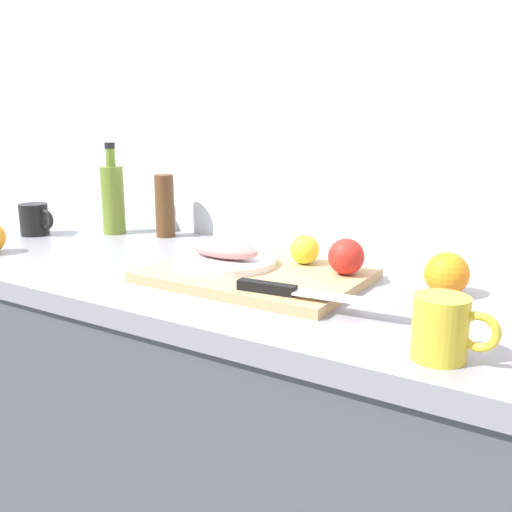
{
  "coord_description": "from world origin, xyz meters",
  "views": [
    {
      "loc": [
        0.81,
        -0.96,
        1.22
      ],
      "look_at": [
        0.22,
        -0.02,
        0.95
      ],
      "focal_mm": 39.84,
      "sensor_mm": 36.0,
      "label": 1
    }
  ],
  "objects_px": {
    "chef_knife": "(294,291)",
    "coffee_mug_1": "(35,219)",
    "olive_oil_bottle": "(113,198)",
    "pepper_mill": "(165,206)",
    "cutting_board": "(256,275)",
    "fish_fillet": "(224,249)",
    "white_plate": "(224,261)",
    "orange_0": "(447,274)",
    "coffee_mug_0": "(443,328)",
    "lemon_0": "(305,250)"
  },
  "relations": [
    {
      "from": "cutting_board",
      "to": "chef_knife",
      "type": "relative_size",
      "value": 1.47
    },
    {
      "from": "olive_oil_bottle",
      "to": "pepper_mill",
      "type": "distance_m",
      "value": 0.16
    },
    {
      "from": "fish_fillet",
      "to": "coffee_mug_0",
      "type": "height_order",
      "value": "coffee_mug_0"
    },
    {
      "from": "white_plate",
      "to": "coffee_mug_1",
      "type": "xyz_separation_m",
      "value": [
        -0.69,
        0.06,
        0.02
      ]
    },
    {
      "from": "white_plate",
      "to": "coffee_mug_1",
      "type": "height_order",
      "value": "coffee_mug_1"
    },
    {
      "from": "orange_0",
      "to": "pepper_mill",
      "type": "xyz_separation_m",
      "value": [
        -0.8,
        0.14,
        0.04
      ]
    },
    {
      "from": "olive_oil_bottle",
      "to": "pepper_mill",
      "type": "xyz_separation_m",
      "value": [
        0.16,
        0.04,
        -0.02
      ]
    },
    {
      "from": "white_plate",
      "to": "coffee_mug_0",
      "type": "height_order",
      "value": "coffee_mug_0"
    },
    {
      "from": "fish_fillet",
      "to": "olive_oil_bottle",
      "type": "bearing_deg",
      "value": 159.58
    },
    {
      "from": "orange_0",
      "to": "pepper_mill",
      "type": "relative_size",
      "value": 0.48
    },
    {
      "from": "white_plate",
      "to": "coffee_mug_1",
      "type": "distance_m",
      "value": 0.69
    },
    {
      "from": "cutting_board",
      "to": "chef_knife",
      "type": "bearing_deg",
      "value": -37.06
    },
    {
      "from": "white_plate",
      "to": "pepper_mill",
      "type": "distance_m",
      "value": 0.44
    },
    {
      "from": "cutting_board",
      "to": "olive_oil_bottle",
      "type": "height_order",
      "value": "olive_oil_bottle"
    },
    {
      "from": "chef_knife",
      "to": "orange_0",
      "type": "height_order",
      "value": "orange_0"
    },
    {
      "from": "olive_oil_bottle",
      "to": "cutting_board",
      "type": "bearing_deg",
      "value": -18.11
    },
    {
      "from": "chef_knife",
      "to": "coffee_mug_1",
      "type": "distance_m",
      "value": 0.93
    },
    {
      "from": "fish_fillet",
      "to": "pepper_mill",
      "type": "bearing_deg",
      "value": 147.14
    },
    {
      "from": "lemon_0",
      "to": "pepper_mill",
      "type": "relative_size",
      "value": 0.36
    },
    {
      "from": "cutting_board",
      "to": "pepper_mill",
      "type": "xyz_separation_m",
      "value": [
        -0.44,
        0.24,
        0.08
      ]
    },
    {
      "from": "white_plate",
      "to": "fish_fillet",
      "type": "distance_m",
      "value": 0.03
    },
    {
      "from": "lemon_0",
      "to": "coffee_mug_0",
      "type": "distance_m",
      "value": 0.47
    },
    {
      "from": "cutting_board",
      "to": "white_plate",
      "type": "distance_m",
      "value": 0.08
    },
    {
      "from": "coffee_mug_1",
      "to": "coffee_mug_0",
      "type": "bearing_deg",
      "value": -12.28
    },
    {
      "from": "olive_oil_bottle",
      "to": "coffee_mug_0",
      "type": "xyz_separation_m",
      "value": [
        1.02,
        -0.39,
        -0.06
      ]
    },
    {
      "from": "olive_oil_bottle",
      "to": "coffee_mug_1",
      "type": "relative_size",
      "value": 2.17
    },
    {
      "from": "fish_fillet",
      "to": "pepper_mill",
      "type": "height_order",
      "value": "pepper_mill"
    },
    {
      "from": "cutting_board",
      "to": "orange_0",
      "type": "distance_m",
      "value": 0.37
    },
    {
      "from": "white_plate",
      "to": "fish_fillet",
      "type": "xyz_separation_m",
      "value": [
        0.0,
        -0.0,
        0.03
      ]
    },
    {
      "from": "coffee_mug_0",
      "to": "coffee_mug_1",
      "type": "bearing_deg",
      "value": 167.72
    },
    {
      "from": "olive_oil_bottle",
      "to": "orange_0",
      "type": "xyz_separation_m",
      "value": [
        0.95,
        -0.1,
        -0.06
      ]
    },
    {
      "from": "white_plate",
      "to": "coffee_mug_0",
      "type": "xyz_separation_m",
      "value": [
        0.5,
        -0.2,
        0.02
      ]
    },
    {
      "from": "fish_fillet",
      "to": "coffee_mug_1",
      "type": "distance_m",
      "value": 0.69
    },
    {
      "from": "white_plate",
      "to": "lemon_0",
      "type": "xyz_separation_m",
      "value": [
        0.14,
        0.1,
        0.02
      ]
    },
    {
      "from": "coffee_mug_0",
      "to": "fish_fillet",
      "type": "bearing_deg",
      "value": 158.12
    },
    {
      "from": "coffee_mug_0",
      "to": "cutting_board",
      "type": "bearing_deg",
      "value": 154.75
    },
    {
      "from": "white_plate",
      "to": "chef_knife",
      "type": "distance_m",
      "value": 0.26
    },
    {
      "from": "cutting_board",
      "to": "fish_fillet",
      "type": "relative_size",
      "value": 2.59
    },
    {
      "from": "fish_fillet",
      "to": "orange_0",
      "type": "xyz_separation_m",
      "value": [
        0.44,
        0.1,
        -0.01
      ]
    },
    {
      "from": "olive_oil_bottle",
      "to": "orange_0",
      "type": "height_order",
      "value": "olive_oil_bottle"
    },
    {
      "from": "white_plate",
      "to": "lemon_0",
      "type": "relative_size",
      "value": 3.55
    },
    {
      "from": "fish_fillet",
      "to": "pepper_mill",
      "type": "distance_m",
      "value": 0.43
    },
    {
      "from": "cutting_board",
      "to": "fish_fillet",
      "type": "bearing_deg",
      "value": 177.78
    },
    {
      "from": "coffee_mug_0",
      "to": "orange_0",
      "type": "xyz_separation_m",
      "value": [
        -0.07,
        0.3,
        -0.0
      ]
    },
    {
      "from": "olive_oil_bottle",
      "to": "orange_0",
      "type": "distance_m",
      "value": 0.96
    },
    {
      "from": "olive_oil_bottle",
      "to": "orange_0",
      "type": "relative_size",
      "value": 3.13
    },
    {
      "from": "white_plate",
      "to": "lemon_0",
      "type": "height_order",
      "value": "lemon_0"
    },
    {
      "from": "coffee_mug_1",
      "to": "chef_knife",
      "type": "bearing_deg",
      "value": -10.63
    },
    {
      "from": "cutting_board",
      "to": "orange_0",
      "type": "bearing_deg",
      "value": 15.66
    },
    {
      "from": "lemon_0",
      "to": "orange_0",
      "type": "height_order",
      "value": "same"
    }
  ]
}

